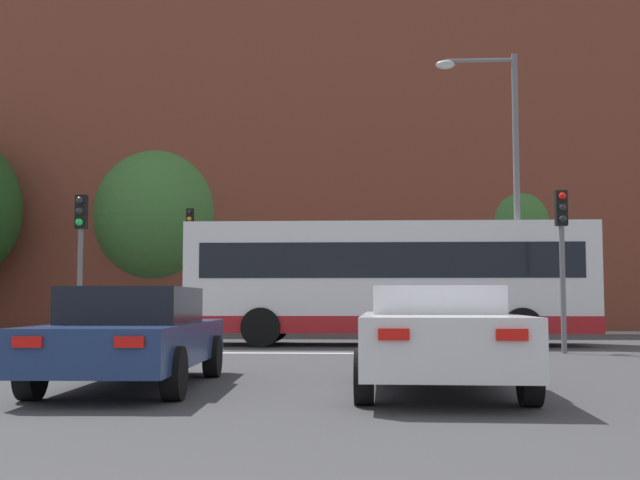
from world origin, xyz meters
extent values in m
cube|color=silver|center=(0.00, 15.27, 0.00)|extent=(8.00, 0.30, 0.01)
cube|color=gray|center=(0.00, 27.14, 0.01)|extent=(68.89, 2.50, 0.01)
cube|color=brown|center=(1.59, 35.49, 9.71)|extent=(45.53, 11.07, 19.43)
cube|color=navy|center=(-2.01, 8.13, 0.60)|extent=(1.91, 4.76, 0.55)
cube|color=black|center=(-2.01, 8.08, 1.11)|extent=(1.58, 2.17, 0.48)
cylinder|color=black|center=(-2.90, 9.57, 0.32)|extent=(0.24, 0.65, 0.64)
cylinder|color=black|center=(-1.21, 9.62, 0.32)|extent=(0.24, 0.65, 0.64)
cylinder|color=black|center=(-2.82, 6.64, 0.32)|extent=(0.24, 0.65, 0.64)
cylinder|color=black|center=(-1.12, 6.69, 0.32)|extent=(0.24, 0.65, 0.64)
cube|color=red|center=(-2.49, 5.74, 0.73)|extent=(0.32, 0.06, 0.12)
cube|color=red|center=(-1.39, 5.77, 0.73)|extent=(0.32, 0.06, 0.12)
cube|color=silver|center=(2.07, 7.83, 0.66)|extent=(2.05, 4.62, 0.68)
cube|color=silver|center=(2.07, 7.94, 1.18)|extent=(1.69, 1.42, 0.36)
cylinder|color=black|center=(1.19, 9.27, 0.32)|extent=(0.24, 0.65, 0.64)
cylinder|color=black|center=(3.03, 9.22, 0.32)|extent=(0.24, 0.65, 0.64)
cylinder|color=black|center=(1.11, 6.44, 0.32)|extent=(0.24, 0.65, 0.64)
cylinder|color=black|center=(2.95, 6.39, 0.32)|extent=(0.24, 0.65, 0.64)
cube|color=red|center=(1.41, 5.54, 0.83)|extent=(0.32, 0.06, 0.12)
cube|color=red|center=(2.60, 5.51, 0.83)|extent=(0.32, 0.06, 0.12)
cube|color=silver|center=(1.82, 18.70, 1.77)|extent=(10.53, 2.51, 2.84)
cube|color=#AD191E|center=(1.82, 18.70, 0.57)|extent=(10.55, 2.53, 0.44)
cube|color=black|center=(1.82, 18.70, 2.19)|extent=(9.69, 2.54, 0.90)
cylinder|color=black|center=(-1.44, 17.49, 0.50)|extent=(1.00, 0.28, 1.00)
cylinder|color=black|center=(-1.44, 19.90, 0.50)|extent=(1.00, 0.28, 1.00)
cylinder|color=black|center=(5.09, 17.49, 0.50)|extent=(1.00, 0.28, 1.00)
cylinder|color=black|center=(5.09, 19.90, 0.50)|extent=(1.00, 0.28, 1.00)
cylinder|color=slate|center=(5.63, 26.24, 1.60)|extent=(0.12, 0.12, 3.20)
cube|color=black|center=(5.63, 26.24, 3.60)|extent=(0.26, 0.20, 0.80)
sphere|color=black|center=(5.63, 26.11, 3.86)|extent=(0.17, 0.17, 0.17)
sphere|color=black|center=(5.63, 26.11, 3.60)|extent=(0.17, 0.17, 0.17)
sphere|color=#1ED14C|center=(5.63, 26.11, 3.34)|extent=(0.17, 0.17, 0.17)
cylinder|color=slate|center=(5.62, 15.56, 1.43)|extent=(0.12, 0.12, 2.86)
cube|color=black|center=(5.62, 15.56, 3.26)|extent=(0.26, 0.20, 0.80)
sphere|color=red|center=(5.62, 15.43, 3.52)|extent=(0.17, 0.17, 0.17)
sphere|color=black|center=(5.62, 15.43, 3.26)|extent=(0.17, 0.17, 0.17)
sphere|color=black|center=(5.62, 15.43, 3.01)|extent=(0.17, 0.17, 0.17)
cylinder|color=slate|center=(-5.49, 15.74, 1.43)|extent=(0.12, 0.12, 2.86)
cube|color=black|center=(-5.49, 15.74, 3.26)|extent=(0.26, 0.20, 0.80)
sphere|color=black|center=(-5.49, 15.62, 3.52)|extent=(0.17, 0.17, 0.17)
sphere|color=black|center=(-5.49, 15.62, 3.26)|extent=(0.17, 0.17, 0.17)
sphere|color=#1ED14C|center=(-5.49, 15.62, 3.00)|extent=(0.17, 0.17, 0.17)
cylinder|color=slate|center=(-5.22, 26.50, 1.89)|extent=(0.12, 0.12, 3.78)
cube|color=black|center=(-5.22, 26.50, 4.18)|extent=(0.26, 0.20, 0.80)
sphere|color=black|center=(-5.22, 26.37, 4.43)|extent=(0.17, 0.17, 0.17)
sphere|color=orange|center=(-5.22, 26.37, 4.18)|extent=(0.17, 0.17, 0.17)
sphere|color=black|center=(-5.22, 26.37, 3.92)|extent=(0.17, 0.17, 0.17)
cylinder|color=slate|center=(5.10, 17.95, 3.79)|extent=(0.16, 0.16, 7.58)
cylinder|color=slate|center=(4.21, 17.95, 7.43)|extent=(1.79, 0.10, 0.10)
ellipsoid|color=#B2B2B7|center=(3.31, 17.95, 7.33)|extent=(0.50, 0.36, 0.22)
cylinder|color=#333851|center=(-6.51, 26.82, 0.38)|extent=(0.13, 0.13, 0.76)
cylinder|color=#333851|center=(-6.61, 26.96, 0.38)|extent=(0.13, 0.13, 0.76)
cube|color=tan|center=(-6.56, 26.89, 1.05)|extent=(0.41, 0.45, 0.60)
sphere|color=tan|center=(-6.56, 26.89, 1.47)|extent=(0.23, 0.23, 0.23)
cylinder|color=brown|center=(-9.90, 28.08, 0.41)|extent=(0.13, 0.13, 0.82)
cylinder|color=brown|center=(-9.80, 27.94, 0.41)|extent=(0.13, 0.13, 0.82)
cube|color=navy|center=(-9.85, 28.01, 1.14)|extent=(0.41, 0.45, 0.65)
sphere|color=tan|center=(-9.85, 28.01, 1.59)|extent=(0.25, 0.25, 0.25)
cylinder|color=#4C3823|center=(-7.51, 31.82, 1.03)|extent=(0.36, 0.36, 2.06)
ellipsoid|color=#3D7033|center=(-7.51, 31.82, 4.75)|extent=(6.33, 6.33, 6.65)
cylinder|color=#4C3823|center=(7.62, 32.26, 1.10)|extent=(0.36, 0.36, 2.19)
ellipsoid|color=#3D7033|center=(7.62, 32.26, 4.37)|extent=(5.13, 5.13, 5.38)
camera|label=1|loc=(1.07, -2.71, 1.18)|focal=45.00mm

